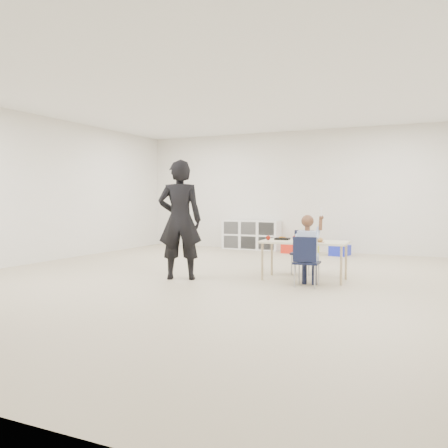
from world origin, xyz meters
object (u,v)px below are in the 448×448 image
at_px(child, 307,247).
at_px(cubby_shelf, 251,235).
at_px(adult, 180,220).
at_px(chair_near, 307,261).
at_px(table, 304,260).

bearing_deg(child, cubby_shelf, 117.36).
bearing_deg(adult, chair_near, 162.66).
xyz_separation_m(table, child, (0.18, -0.53, 0.26)).
distance_m(table, adult, 1.96).
bearing_deg(cubby_shelf, adult, -82.36).
xyz_separation_m(table, adult, (-1.72, -0.73, 0.60)).
distance_m(chair_near, child, 0.20).
bearing_deg(cubby_shelf, table, -57.87).
height_order(chair_near, child, child).
height_order(table, chair_near, chair_near).
relative_size(table, adult, 0.73).
distance_m(cubby_shelf, adult, 4.49).
relative_size(chair_near, adult, 0.39).
height_order(child, adult, adult).
bearing_deg(adult, child, 162.66).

